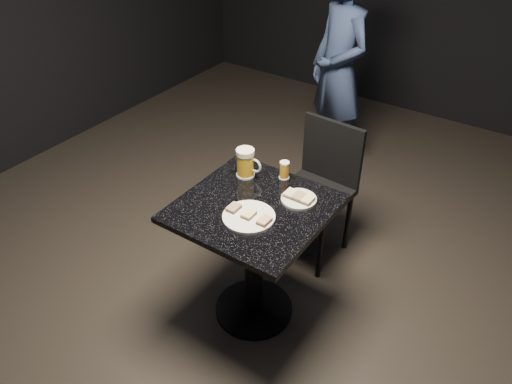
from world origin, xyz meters
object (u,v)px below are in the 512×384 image
plate_small (299,199)px  patron (339,71)px  table (254,243)px  chair (320,183)px  plate_large (249,217)px  beer_mug (246,163)px  beer_tumbler (284,170)px

plate_small → patron: bearing=109.8°
table → patron: bearing=103.0°
table → chair: 0.69m
plate_small → table: plate_small is taller
plate_small → patron: (-0.55, 1.54, 0.03)m
plate_large → patron: 1.84m
plate_small → chair: size_ratio=0.20×
beer_mug → chair: bearing=68.2°
plate_large → beer_tumbler: (-0.04, 0.38, 0.04)m
table → chair: chair is taller
plate_large → chair: bearing=91.5°
patron → table: (0.39, -1.70, -0.28)m
plate_small → plate_large: bearing=-116.0°
plate_large → patron: patron is taller
beer_mug → chair: beer_mug is taller
plate_small → patron: size_ratio=0.11×
beer_tumbler → chair: size_ratio=0.11×
patron → beer_mug: bearing=-51.3°
plate_small → patron: patron is taller
plate_small → patron: 1.64m
patron → plate_small: bearing=-39.5°
plate_small → beer_tumbler: size_ratio=1.80×
table → beer_mug: size_ratio=4.75×
plate_large → beer_tumbler: bearing=96.1°
plate_large → chair: chair is taller
beer_mug → chair: (0.20, 0.50, -0.33)m
table → beer_tumbler: 0.41m
beer_mug → beer_tumbler: (0.18, 0.09, -0.03)m
plate_large → beer_mug: size_ratio=1.59×
beer_mug → chair: 0.63m
patron → beer_tumbler: 1.46m
chair → table: bearing=-91.2°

